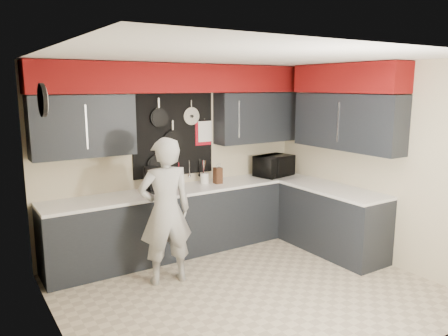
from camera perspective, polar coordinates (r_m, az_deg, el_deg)
ground at (r=5.20m, az=3.08°, el=-15.65°), size 4.00×4.00×0.00m
back_wall_assembly at (r=6.04m, az=-5.62°, el=7.86°), size 4.00×0.36×2.60m
right_wall_assembly at (r=6.12m, az=16.14°, el=6.90°), size 0.36×3.50×2.60m
left_wall_assembly at (r=3.98m, az=-20.97°, el=-4.17°), size 0.05×3.50×2.60m
base_cabinets at (r=6.15m, az=0.68°, el=-6.77°), size 3.95×2.20×0.92m
microwave at (r=6.81m, az=6.54°, el=0.29°), size 0.65×0.51×0.32m
knife_block at (r=6.26m, az=-0.81°, el=-0.99°), size 0.11×0.11×0.23m
utensil_crock at (r=6.25m, az=-2.57°, el=-1.37°), size 0.12×0.12×0.15m
coffee_maker at (r=5.81m, az=-9.33°, el=-1.46°), size 0.21×0.25×0.34m
person at (r=5.14m, az=-7.66°, el=-5.62°), size 0.69×0.50×1.74m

